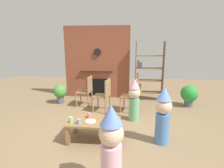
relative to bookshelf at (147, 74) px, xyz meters
name	(u,v)px	position (x,y,z in m)	size (l,w,h in m)	color
ground_plane	(103,132)	(-1.09, -2.40, -0.86)	(12.00, 12.00, 0.00)	#846B4C
brick_fireplace_feature	(97,63)	(-1.66, 0.20, 0.33)	(2.20, 0.28, 2.40)	brown
bookshelf	(147,74)	(0.00, 0.00, 0.00)	(0.90, 0.28, 1.90)	brown
coffee_table	(94,124)	(-1.21, -2.71, -0.53)	(0.99, 0.58, 0.40)	olive
paper_cup_near_left	(89,115)	(-1.34, -2.58, -0.42)	(0.07, 0.07, 0.09)	#E5666B
paper_cup_near_right	(79,121)	(-1.47, -2.88, -0.42)	(0.07, 0.07, 0.09)	#669EE0
paper_cup_center	(71,120)	(-1.63, -2.83, -0.41)	(0.07, 0.07, 0.11)	#8CD18C
paper_plate_front	(91,121)	(-1.27, -2.76, -0.46)	(0.20, 0.20, 0.01)	white
paper_plate_rear	(105,124)	(-0.99, -2.87, -0.46)	(0.18, 0.18, 0.01)	white
birthday_cake_slice	(115,122)	(-0.80, -2.82, -0.42)	(0.10, 0.10, 0.09)	#EAC68C
table_fork	(106,119)	(-1.00, -2.61, -0.46)	(0.15, 0.02, 0.01)	silver
child_with_cone_hat	(111,146)	(-0.77, -3.87, -0.27)	(0.31, 0.31, 1.13)	#EAB2C6
child_in_pink	(163,114)	(0.07, -2.70, -0.29)	(0.30, 0.30, 1.09)	#4C7FC6
child_by_the_chairs	(134,99)	(-0.43, -1.72, -0.32)	(0.28, 0.28, 1.03)	#66B27F
dining_chair_left	(87,89)	(-1.80, -0.82, -0.35)	(0.43, 0.43, 0.90)	#9E7A51
dining_chair_middle	(105,93)	(-1.22, -1.21, -0.35)	(0.48, 0.48, 0.90)	#9E7A51
dining_chair_right	(132,94)	(-0.48, -1.18, -0.35)	(0.48, 0.48, 0.90)	#9E7A51
potted_plant_tall	(189,94)	(1.21, -0.57, -0.49)	(0.50, 0.50, 0.64)	#4C5660
potted_plant_short	(60,93)	(-2.70, -0.66, -0.52)	(0.41, 0.41, 0.59)	#4C5660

